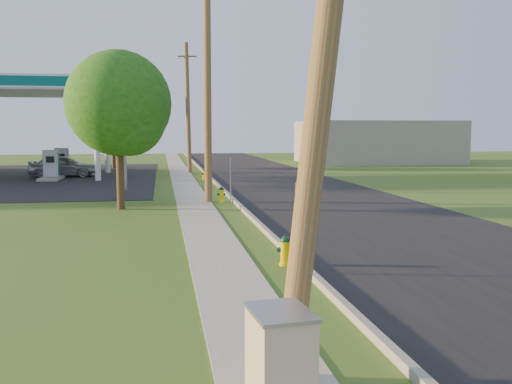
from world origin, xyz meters
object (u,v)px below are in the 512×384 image
utility_cabinet (280,373)px  hydrant_mid (221,194)px  tree_lot (114,115)px  car_silver (63,166)px  utility_pole_mid (208,87)px  tree_verge (121,107)px  hydrant_far (204,174)px  utility_pole_far (188,107)px  price_pylon (122,85)px  fuel_pump_ne (51,168)px  hydrant_near (285,250)px  fuel_pump_se (62,165)px

utility_cabinet → hydrant_mid: bearing=85.8°
hydrant_mid → utility_cabinet: (-1.40, -19.06, 0.32)m
tree_lot → utility_cabinet: 43.41m
utility_cabinet → car_silver: car_silver is taller
utility_pole_mid → tree_verge: (-3.52, -1.71, -0.94)m
tree_verge → hydrant_far: size_ratio=8.09×
utility_pole_far → tree_verge: bearing=-100.1°
price_pylon → hydrant_mid: price_pylon is taller
utility_pole_far → tree_verge: utility_pole_far is taller
fuel_pump_ne → price_pylon: size_ratio=0.47×
price_pylon → utility_pole_far: bearing=72.7°
hydrant_near → hydrant_mid: size_ratio=1.02×
price_pylon → hydrant_near: size_ratio=9.47×
utility_pole_far → fuel_pump_se: size_ratio=2.97×
tree_verge → tree_lot: size_ratio=0.92×
hydrant_mid → utility_cabinet: bearing=-94.2°
fuel_pump_ne → fuel_pump_se: (0.00, 4.00, 0.00)m
utility_pole_far → tree_lot: bearing=135.2°
fuel_pump_se → hydrant_mid: 19.59m
tree_verge → utility_cabinet: size_ratio=4.71×
utility_pole_far → hydrant_mid: (0.54, -18.16, -4.46)m
fuel_pump_se → tree_verge: (5.38, -18.71, 3.29)m
car_silver → fuel_pump_se: bearing=15.2°
fuel_pump_se → tree_lot: bearing=65.2°
hydrant_mid → car_silver: size_ratio=0.16×
price_pylon → car_silver: price_pylon is taller
utility_pole_mid → car_silver: (-8.50, 15.17, -4.20)m
car_silver → hydrant_far: bearing=-110.2°
tree_lot → fuel_pump_ne: bearing=-106.1°
tree_lot → utility_pole_far: bearing=-44.8°
utility_cabinet → fuel_pump_se: bearing=102.5°
utility_pole_mid → price_pylon: (-3.90, 5.50, 0.48)m
utility_pole_far → hydrant_near: size_ratio=13.13×
price_pylon → hydrant_far: price_pylon is taller
tree_lot → utility_cabinet: size_ratio=5.10×
fuel_pump_se → tree_lot: 8.27m
utility_cabinet → hydrant_far: bearing=87.2°
price_pylon → hydrant_far: (4.56, 5.74, -5.06)m
utility_pole_far → fuel_pump_ne: bearing=-150.7°
fuel_pump_ne → utility_cabinet: bearing=-76.0°
utility_pole_mid → fuel_pump_ne: size_ratio=3.06×
fuel_pump_se → hydrant_far: (9.56, -5.76, -0.35)m
tree_lot → hydrant_mid: size_ratio=9.55×
fuel_pump_ne → utility_pole_mid: bearing=-55.6°
hydrant_mid → hydrant_far: (0.12, 11.41, 0.03)m
price_pylon → utility_cabinet: (3.05, -24.73, -4.77)m
fuel_pump_ne → car_silver: 2.21m
tree_lot → hydrant_far: (6.45, -12.50, -3.97)m
price_pylon → tree_verge: size_ratio=1.10×
fuel_pump_se → utility_cabinet: 37.11m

